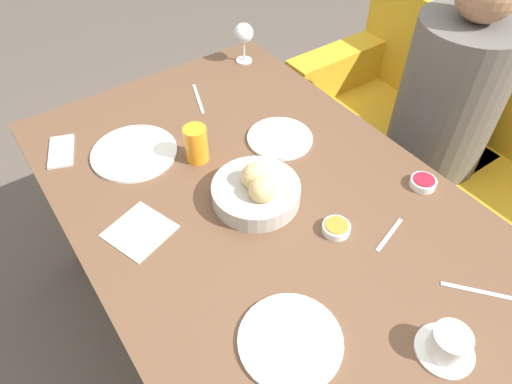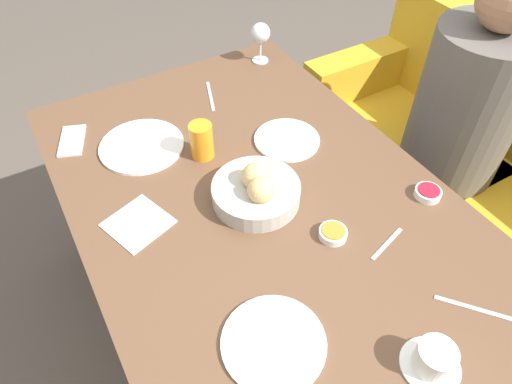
{
  "view_description": "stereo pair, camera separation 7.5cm",
  "coord_description": "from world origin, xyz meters",
  "views": [
    {
      "loc": [
        0.73,
        -0.52,
        1.69
      ],
      "look_at": [
        0.01,
        -0.01,
        0.77
      ],
      "focal_mm": 32.0,
      "sensor_mm": 36.0,
      "label": 1
    },
    {
      "loc": [
        0.77,
        -0.45,
        1.69
      ],
      "look_at": [
        0.01,
        -0.01,
        0.77
      ],
      "focal_mm": 32.0,
      "sensor_mm": 36.0,
      "label": 2
    }
  ],
  "objects": [
    {
      "name": "jam_bowl_berry",
      "position": [
        0.25,
        0.42,
        0.75
      ],
      "size": [
        0.08,
        0.08,
        0.03
      ],
      "color": "white",
      "rests_on": "dining_table"
    },
    {
      "name": "coffee_cup",
      "position": [
        0.61,
        0.06,
        0.77
      ],
      "size": [
        0.13,
        0.13,
        0.07
      ],
      "color": "white",
      "rests_on": "dining_table"
    },
    {
      "name": "seated_person",
      "position": [
        -0.02,
        0.9,
        0.51
      ],
      "size": [
        0.37,
        0.49,
        1.21
      ],
      "color": "#23232D",
      "rests_on": "ground_plane"
    },
    {
      "name": "fork_silver",
      "position": [
        0.57,
        0.25,
        0.74
      ],
      "size": [
        0.15,
        0.13,
        0.0
      ],
      "color": "#B7B7BC",
      "rests_on": "dining_table"
    },
    {
      "name": "spoon_coffee",
      "position": [
        0.32,
        0.2,
        0.74
      ],
      "size": [
        0.05,
        0.13,
        0.0
      ],
      "color": "#B7B7BC",
      "rests_on": "dining_table"
    },
    {
      "name": "jam_bowl_honey",
      "position": [
        0.23,
        0.1,
        0.75
      ],
      "size": [
        0.08,
        0.08,
        0.03
      ],
      "color": "white",
      "rests_on": "dining_table"
    },
    {
      "name": "knife_silver",
      "position": [
        -0.51,
        0.1,
        0.74
      ],
      "size": [
        0.18,
        0.07,
        0.0
      ],
      "color": "#B7B7BC",
      "rests_on": "dining_table"
    },
    {
      "name": "napkin",
      "position": [
        -0.07,
        -0.33,
        0.74
      ],
      "size": [
        0.19,
        0.19,
        0.0
      ],
      "color": "silver",
      "rests_on": "dining_table"
    },
    {
      "name": "bread_basket",
      "position": [
        0.01,
        -0.01,
        0.78
      ],
      "size": [
        0.25,
        0.25,
        0.12
      ],
      "color": "#B2ADA3",
      "rests_on": "dining_table"
    },
    {
      "name": "couch",
      "position": [
        0.15,
        1.05,
        0.31
      ],
      "size": [
        1.72,
        0.7,
        0.87
      ],
      "color": "gold",
      "rests_on": "ground_plane"
    },
    {
      "name": "juice_glass",
      "position": [
        -0.23,
        -0.06,
        0.8
      ],
      "size": [
        0.07,
        0.07,
        0.12
      ],
      "color": "orange",
      "rests_on": "dining_table"
    },
    {
      "name": "dining_table",
      "position": [
        0.0,
        0.0,
        0.66
      ],
      "size": [
        1.5,
        1.0,
        0.74
      ],
      "color": "brown",
      "rests_on": "ground_plane"
    },
    {
      "name": "ground_plane",
      "position": [
        0.0,
        0.0,
        0.0
      ],
      "size": [
        10.0,
        10.0,
        0.0
      ],
      "primitive_type": "plane",
      "color": "#564C44"
    },
    {
      "name": "wine_glass",
      "position": [
        -0.63,
        0.38,
        0.85
      ],
      "size": [
        0.08,
        0.08,
        0.16
      ],
      "color": "silver",
      "rests_on": "dining_table"
    },
    {
      "name": "cell_phone",
      "position": [
        -0.51,
        -0.4,
        0.75
      ],
      "size": [
        0.17,
        0.12,
        0.01
      ],
      "color": "silver",
      "rests_on": "dining_table"
    },
    {
      "name": "plate_far_center",
      "position": [
        -0.16,
        0.2,
        0.75
      ],
      "size": [
        0.21,
        0.21,
        0.01
      ],
      "color": "white",
      "rests_on": "dining_table"
    },
    {
      "name": "plate_near_right",
      "position": [
        0.4,
        -0.2,
        0.75
      ],
      "size": [
        0.23,
        0.23,
        0.01
      ],
      "color": "white",
      "rests_on": "dining_table"
    },
    {
      "name": "plate_near_left",
      "position": [
        -0.37,
        -0.21,
        0.75
      ],
      "size": [
        0.27,
        0.27,
        0.01
      ],
      "color": "white",
      "rests_on": "dining_table"
    }
  ]
}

